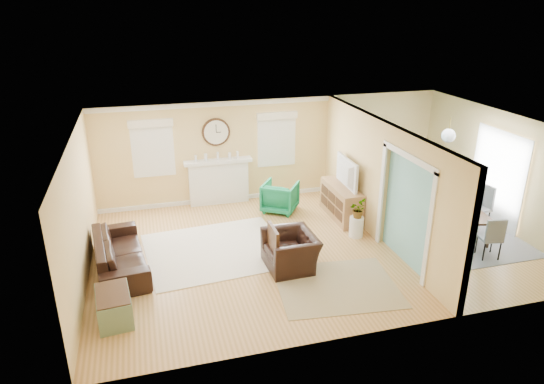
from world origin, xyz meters
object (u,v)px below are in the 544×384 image
Objects in this scene: sofa at (120,253)px; dining_table at (456,220)px; credenza at (341,202)px; eames_chair at (290,251)px; green_chair at (280,197)px.

sofa is 7.22m from dining_table.
sofa is at bearing 97.22° from dining_table.
credenza is 0.86× the size of dining_table.
green_chair reaches higher than eames_chair.
sofa is 5.19m from credenza.
sofa is at bearing 60.08° from green_chair.
sofa is 4.20m from green_chair.
green_chair is 0.46× the size of dining_table.
eames_chair is 0.61× the size of dining_table.
eames_chair is 2.73m from green_chair.
eames_chair reaches higher than dining_table.
sofa is at bearing -167.74° from credenza.
green_chair is at bearing 67.29° from dining_table.
eames_chair is (3.20, -0.81, 0.02)m from sofa.
green_chair is at bearing -70.16° from sofa.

